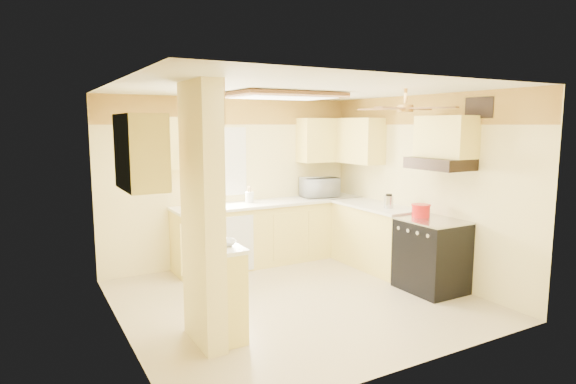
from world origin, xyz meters
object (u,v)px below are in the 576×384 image
stove (432,255)px  dutch_oven (421,210)px  microwave (320,187)px  bowl (225,243)px  kettle (389,201)px

stove → dutch_oven: bearing=87.1°
microwave → bowl: 3.35m
dutch_oven → kettle: kettle is taller
dutch_oven → kettle: size_ratio=1.24×
microwave → stove: bearing=105.2°
microwave → kettle: bearing=109.3°
microwave → bowl: bearing=49.0°
stove → bowl: (-2.80, -0.01, 0.51)m
microwave → bowl: (-2.52, -2.20, -0.13)m
stove → dutch_oven: 0.58m
bowl → kettle: size_ratio=1.05×
dutch_oven → kettle: (-0.02, 0.60, 0.03)m
kettle → bowl: bearing=-163.2°
bowl → stove: bearing=0.3°
kettle → stove: bearing=-89.6°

